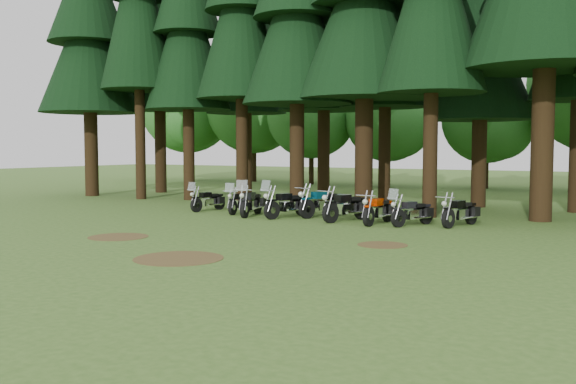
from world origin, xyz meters
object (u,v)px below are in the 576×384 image
Objects in this scene: motorcycle_2 at (251,203)px; motorcycle_7 at (412,213)px; motorcycle_5 at (347,208)px; motorcycle_8 at (460,213)px; motorcycle_1 at (240,203)px; motorcycle_3 at (287,205)px; motorcycle_0 at (208,201)px; motorcycle_6 at (379,211)px; motorcycle_4 at (323,204)px.

motorcycle_7 is (6.53, 0.15, -0.05)m from motorcycle_2.
motorcycle_8 is (4.00, 0.58, -0.04)m from motorcycle_5.
motorcycle_2 is 4.02m from motorcycle_5.
motorcycle_5 is (4.94, -0.36, 0.07)m from motorcycle_1.
motorcycle_3 is 2.44m from motorcycle_5.
motorcycle_5 is at bearing -13.46° from motorcycle_1.
motorcycle_2 reaches higher than motorcycle_0.
motorcycle_4 is at bearing 160.85° from motorcycle_6.
motorcycle_7 is at bearing 15.08° from motorcycle_5.
motorcycle_3 is at bearing -179.08° from motorcycle_6.
motorcycle_5 is 1.36m from motorcycle_6.
motorcycle_1 reaches higher than motorcycle_0.
motorcycle_6 is (2.73, -1.09, -0.04)m from motorcycle_4.
motorcycle_0 is 4.30m from motorcycle_3.
motorcycle_5 is 1.04× the size of motorcycle_6.
motorcycle_7 is (7.46, -0.44, 0.01)m from motorcycle_1.
motorcycle_8 is at bearing 22.45° from motorcycle_3.
motorcycle_3 is 4.96m from motorcycle_7.
motorcycle_2 is 1.58m from motorcycle_3.
motorcycle_2 is 0.99× the size of motorcycle_5.
motorcycle_6 reaches higher than motorcycle_8.
motorcycle_6 is 1.19m from motorcycle_7.
motorcycle_1 is 1.10m from motorcycle_2.
motorcycle_2 is at bearing -177.23° from motorcycle_6.
motorcycle_3 is at bearing -160.46° from motorcycle_5.
motorcycle_0 is 0.85× the size of motorcycle_4.
motorcycle_0 reaches higher than motorcycle_8.
motorcycle_1 is 4.95m from motorcycle_5.
motorcycle_2 is 2.84m from motorcycle_4.
motorcycle_4 is at bearing 59.32° from motorcycle_3.
motorcycle_2 reaches higher than motorcycle_7.
motorcycle_2 is 1.14× the size of motorcycle_7.
motorcycle_6 is 1.11× the size of motorcycle_7.
motorcycle_1 is at bearing -162.12° from motorcycle_7.
motorcycle_5 is 2.53m from motorcycle_7.
motorcycle_0 is at bearing -162.43° from motorcycle_7.
motorcycle_4 is at bearing -168.75° from motorcycle_8.
motorcycle_3 is 1.43m from motorcycle_4.
motorcycle_0 is at bearing 149.96° from motorcycle_2.
motorcycle_6 is 2.78m from motorcycle_8.
motorcycle_0 is at bearing -167.36° from motorcycle_5.
motorcycle_3 reaches higher than motorcycle_2.
motorcycle_0 is 2.79m from motorcycle_2.
motorcycle_1 is at bearing 177.40° from motorcycle_6.
motorcycle_2 is 6.54m from motorcycle_7.
motorcycle_7 is at bearing 5.40° from motorcycle_4.
motorcycle_2 is at bearing -157.45° from motorcycle_7.
motorcycle_7 is 1.61m from motorcycle_8.
motorcycle_5 is 1.15× the size of motorcycle_7.
motorcycle_3 is 1.00× the size of motorcycle_5.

